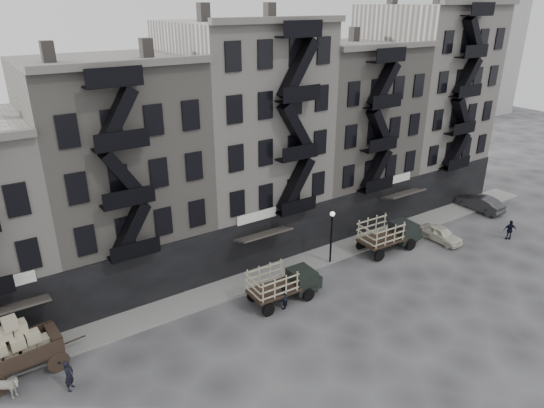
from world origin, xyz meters
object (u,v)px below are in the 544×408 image
stake_truck_east (389,232)px  car_east (441,234)px  pedestrian_west (69,375)px  wagon (16,343)px  stake_truck_west (283,281)px  pedestrian_mid (283,298)px  policeman (510,230)px  horse (3,389)px  car_far (480,203)px

stake_truck_east → car_east: (4.72, -1.34, -0.92)m
car_east → pedestrian_west: pedestrian_west is taller
stake_truck_east → wagon: bearing=-179.9°
stake_truck_west → pedestrian_mid: stake_truck_west is taller
car_east → policeman: bearing=-31.7°
stake_truck_west → car_east: 15.71m
stake_truck_west → stake_truck_east: bearing=7.3°
horse → car_far: car_far is taller
horse → pedestrian_mid: bearing=-72.8°
stake_truck_east → car_far: (12.94, 0.78, -0.81)m
stake_truck_east → pedestrian_west: stake_truck_east is taller
pedestrian_mid → policeman: bearing=132.4°
wagon → horse: bearing=-127.5°
horse → car_far: 40.39m
stake_truck_west → pedestrian_mid: bearing=-124.1°
car_far → pedestrian_mid: bearing=5.5°
wagon → pedestrian_west: 3.42m
car_far → policeman: 6.03m
stake_truck_west → stake_truck_east: stake_truck_east is taller
car_east → policeman: policeman is taller
pedestrian_mid → car_east: bearing=140.9°
wagon → stake_truck_west: bearing=-12.4°
pedestrian_west → policeman: bearing=-57.9°
stake_truck_west → stake_truck_east: (10.97, 1.24, 0.11)m
pedestrian_west → policeman: (34.19, -2.44, -0.03)m
wagon → stake_truck_east: 26.41m
stake_truck_west → pedestrian_west: 13.58m
horse → stake_truck_west: size_ratio=0.34×
wagon → policeman: (36.06, -5.07, -1.14)m
wagon → car_far: 39.36m
car_far → pedestrian_west: size_ratio=2.53×
horse → wagon: size_ratio=0.40×
car_east → pedestrian_west: 29.25m
pedestrian_west → stake_truck_east: bearing=-49.5°
stake_truck_east → policeman: stake_truck_east is taller
stake_truck_east → policeman: 10.59m
stake_truck_east → car_east: 4.99m
wagon → stake_truck_east: (26.40, -0.79, -0.45)m
horse → wagon: 2.29m
stake_truck_west → pedestrian_west: size_ratio=2.86×
horse → wagon: (1.03, 1.60, 1.27)m
car_east → pedestrian_west: bearing=-180.0°
policeman → wagon: bearing=28.6°
horse → car_east: (32.14, -0.53, -0.09)m
wagon → policeman: bearing=-12.9°
horse → stake_truck_east: (27.42, 0.82, 0.82)m
stake_truck_east → pedestrian_west: (-24.52, -1.84, -0.66)m
pedestrian_mid → policeman: size_ratio=0.92×
car_east → policeman: size_ratio=2.16×
stake_truck_east → pedestrian_west: bearing=-173.9°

